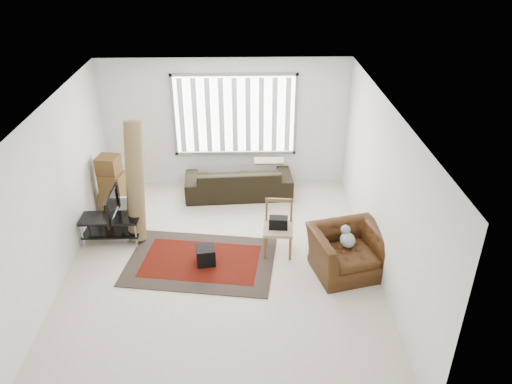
# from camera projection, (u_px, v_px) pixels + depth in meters

# --- Properties ---
(room) EXTENTS (6.00, 6.02, 2.71)m
(room) POSITION_uv_depth(u_px,v_px,m) (222.00, 156.00, 7.80)
(room) COLOR beige
(room) RESTS_ON ground
(persian_rug) EXTENTS (2.61, 1.93, 0.02)m
(persian_rug) POSITION_uv_depth(u_px,v_px,m) (201.00, 261.00, 8.31)
(persian_rug) COLOR black
(persian_rug) RESTS_ON ground
(tv_stand) EXTENTS (1.01, 0.46, 0.51)m
(tv_stand) POSITION_uv_depth(u_px,v_px,m) (111.00, 224.00, 8.66)
(tv_stand) COLOR black
(tv_stand) RESTS_ON ground
(tv) EXTENTS (0.11, 0.82, 0.47)m
(tv) POSITION_uv_depth(u_px,v_px,m) (108.00, 205.00, 8.48)
(tv) COLOR black
(tv) RESTS_ON tv_stand
(subwoofer) EXTENTS (0.34, 0.34, 0.30)m
(subwoofer) POSITION_uv_depth(u_px,v_px,m) (206.00, 255.00, 8.19)
(subwoofer) COLOR black
(subwoofer) RESTS_ON persian_rug
(moving_boxes) EXTENTS (0.54, 0.51, 1.15)m
(moving_boxes) POSITION_uv_depth(u_px,v_px,m) (112.00, 186.00, 9.53)
(moving_boxes) COLOR brown
(moving_boxes) RESTS_ON ground
(white_flatpack) EXTENTS (0.49, 0.17, 0.62)m
(white_flatpack) POSITION_uv_depth(u_px,v_px,m) (125.00, 213.00, 9.09)
(white_flatpack) COLOR silver
(white_flatpack) RESTS_ON ground
(rolled_rug) EXTENTS (0.40, 0.83, 2.10)m
(rolled_rug) POSITION_uv_depth(u_px,v_px,m) (135.00, 182.00, 8.58)
(rolled_rug) COLOR brown
(rolled_rug) RESTS_ON ground
(sofa) EXTENTS (2.22, 1.06, 0.83)m
(sofa) POSITION_uv_depth(u_px,v_px,m) (239.00, 177.00, 10.15)
(sofa) COLOR black
(sofa) RESTS_ON ground
(side_chair) EXTENTS (0.54, 0.54, 0.93)m
(side_chair) POSITION_uv_depth(u_px,v_px,m) (278.00, 226.00, 8.34)
(side_chair) COLOR #947D61
(side_chair) RESTS_ON ground
(armchair) EXTENTS (1.34, 1.23, 0.84)m
(armchair) POSITION_uv_depth(u_px,v_px,m) (348.00, 248.00, 7.93)
(armchair) COLOR #3D200C
(armchair) RESTS_ON ground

